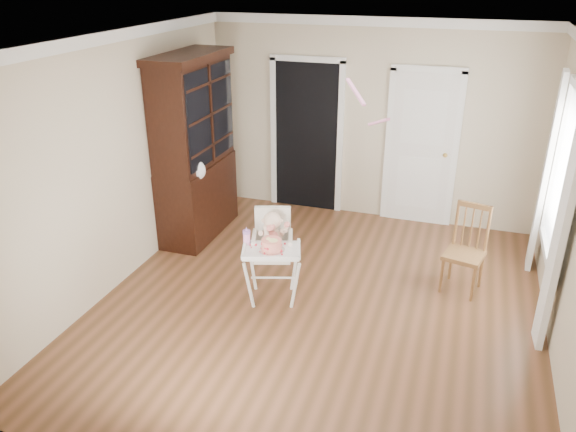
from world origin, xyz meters
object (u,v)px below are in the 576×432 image
(high_chair, at_px, (272,246))
(sippy_cup, at_px, (247,237))
(dining_chair, at_px, (465,252))
(china_cabinet, at_px, (195,148))
(cake, at_px, (272,245))

(high_chair, bearing_deg, sippy_cup, -158.06)
(high_chair, xyz_separation_m, dining_chair, (1.91, 0.85, -0.18))
(china_cabinet, bearing_deg, sippy_cup, -47.93)
(cake, xyz_separation_m, sippy_cup, (-0.29, 0.06, 0.02))
(china_cabinet, xyz_separation_m, dining_chair, (3.39, -0.38, -0.72))
(high_chair, height_order, dining_chair, high_chair)
(cake, distance_m, dining_chair, 2.15)
(high_chair, height_order, china_cabinet, china_cabinet)
(high_chair, bearing_deg, cake, -89.53)
(cake, bearing_deg, china_cabinet, 136.74)
(sippy_cup, bearing_deg, high_chair, 39.70)
(dining_chair, bearing_deg, high_chair, -142.91)
(high_chair, distance_m, sippy_cup, 0.32)
(cake, bearing_deg, sippy_cup, 168.39)
(sippy_cup, distance_m, china_cabinet, 1.94)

